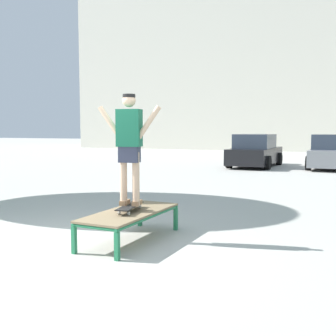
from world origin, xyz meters
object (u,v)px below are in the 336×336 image
(skate_box, at_px, (130,214))
(car_black, at_px, (255,152))
(skateboard, at_px, (130,206))
(car_grey, at_px, (332,153))
(skater, at_px, (129,142))

(skate_box, distance_m, car_black, 13.63)
(skate_box, xyz_separation_m, skateboard, (-0.00, -0.00, 0.12))
(skateboard, height_order, car_grey, car_grey)
(skateboard, bearing_deg, car_black, 93.10)
(skateboard, distance_m, car_black, 13.63)
(car_black, bearing_deg, skater, -86.90)
(skate_box, distance_m, car_grey, 14.20)
(skater, distance_m, car_grey, 14.23)
(skateboard, distance_m, car_grey, 14.21)
(car_grey, bearing_deg, skateboard, -100.37)
(skate_box, bearing_deg, skater, -102.24)
(skateboard, bearing_deg, skate_box, 87.18)
(skate_box, bearing_deg, car_black, 93.10)
(skateboard, bearing_deg, skater, 99.35)
(skateboard, relative_size, car_grey, 0.19)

